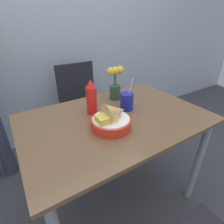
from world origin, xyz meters
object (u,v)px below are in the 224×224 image
(ketchup_bottle, at_px, (91,98))
(drink_cup, at_px, (127,102))
(flower_vase, at_px, (115,83))
(chair_far_window, at_px, (80,101))
(food_basket, at_px, (112,119))

(ketchup_bottle, distance_m, drink_cup, 0.24)
(drink_cup, bearing_deg, ketchup_bottle, 161.05)
(drink_cup, relative_size, flower_vase, 0.89)
(drink_cup, xyz_separation_m, flower_vase, (0.03, 0.19, 0.07))
(ketchup_bottle, distance_m, flower_vase, 0.28)
(chair_far_window, relative_size, ketchup_bottle, 4.05)
(ketchup_bottle, xyz_separation_m, flower_vase, (0.26, 0.12, 0.02))
(food_basket, xyz_separation_m, drink_cup, (0.20, 0.14, -0.00))
(food_basket, height_order, drink_cup, drink_cup)
(ketchup_bottle, height_order, drink_cup, ketchup_bottle)
(ketchup_bottle, bearing_deg, flower_vase, 24.34)
(ketchup_bottle, xyz_separation_m, drink_cup, (0.22, -0.08, -0.06))
(food_basket, xyz_separation_m, flower_vase, (0.23, 0.33, 0.07))
(chair_far_window, relative_size, food_basket, 4.09)
(food_basket, bearing_deg, drink_cup, 34.17)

